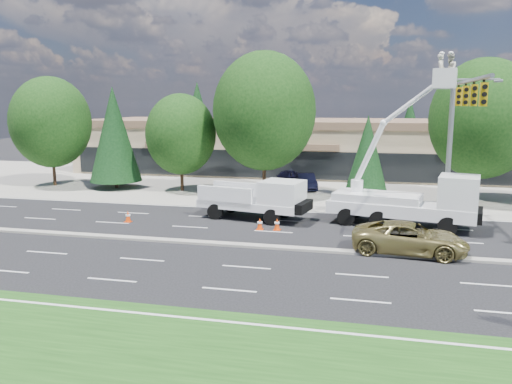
% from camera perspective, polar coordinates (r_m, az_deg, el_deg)
% --- Properties ---
extents(ground, '(140.00, 140.00, 0.00)m').
position_cam_1_polar(ground, '(25.29, 0.63, -6.35)').
color(ground, black).
rests_on(ground, ground).
extents(concrete_apron, '(140.00, 22.00, 0.01)m').
position_cam_1_polar(concrete_apron, '(44.60, 6.03, 0.76)').
color(concrete_apron, gray).
rests_on(concrete_apron, ground).
extents(road_median, '(120.00, 0.55, 0.12)m').
position_cam_1_polar(road_median, '(25.27, 0.63, -6.22)').
color(road_median, gray).
rests_on(road_median, ground).
extents(strip_mall, '(50.40, 15.40, 5.50)m').
position_cam_1_polar(strip_mall, '(54.11, 7.34, 5.36)').
color(strip_mall, tan).
rests_on(strip_mall, ground).
extents(tree_front_a, '(6.86, 6.86, 9.52)m').
position_cam_1_polar(tree_front_a, '(47.28, -22.41, 7.37)').
color(tree_front_a, '#332114').
rests_on(tree_front_a, ground).
extents(tree_front_b, '(4.37, 4.37, 8.62)m').
position_cam_1_polar(tree_front_b, '(44.17, -15.90, 6.37)').
color(tree_front_b, '#332114').
rests_on(tree_front_b, ground).
extents(tree_front_c, '(5.78, 5.78, 8.01)m').
position_cam_1_polar(tree_front_c, '(41.63, -8.58, 6.54)').
color(tree_front_c, '#332114').
rests_on(tree_front_c, ground).
extents(tree_front_d, '(8.09, 8.09, 11.23)m').
position_cam_1_polar(tree_front_d, '(39.57, 0.96, 9.20)').
color(tree_front_d, '#332114').
rests_on(tree_front_d, ground).
extents(tree_front_e, '(3.23, 3.23, 6.36)m').
position_cam_1_polar(tree_front_e, '(38.91, 12.59, 4.29)').
color(tree_front_e, '#332114').
rests_on(tree_front_e, ground).
extents(tree_front_f, '(7.50, 7.50, 10.41)m').
position_cam_1_polar(tree_front_f, '(39.55, 24.51, 7.62)').
color(tree_front_f, '#332114').
rests_on(tree_front_f, ground).
extents(tree_back_a, '(5.16, 5.16, 10.17)m').
position_cam_1_polar(tree_back_a, '(69.68, -6.69, 8.55)').
color(tree_back_a, '#332114').
rests_on(tree_back_a, ground).
extents(tree_back_b, '(4.85, 4.85, 9.56)m').
position_cam_1_polar(tree_back_b, '(66.39, 4.91, 8.23)').
color(tree_back_b, '#332114').
rests_on(tree_back_b, ground).
extents(tree_back_c, '(3.99, 3.99, 7.87)m').
position_cam_1_polar(tree_back_c, '(65.98, 17.13, 7.03)').
color(tree_back_c, '#332114').
rests_on(tree_back_c, ground).
extents(signal_mast, '(2.76, 10.16, 9.00)m').
position_cam_1_polar(signal_mast, '(31.19, 22.04, 7.32)').
color(signal_mast, gray).
rests_on(signal_mast, ground).
extents(utility_pickup, '(6.92, 3.67, 2.52)m').
position_cam_1_polar(utility_pickup, '(31.15, 0.26, -1.26)').
color(utility_pickup, white).
rests_on(utility_pickup, ground).
extents(bucket_truck, '(8.70, 4.17, 9.95)m').
position_cam_1_polar(bucket_truck, '(30.32, 17.59, -0.03)').
color(bucket_truck, white).
rests_on(bucket_truck, ground).
extents(traffic_cone_a, '(0.40, 0.40, 0.70)m').
position_cam_1_polar(traffic_cone_a, '(31.55, -14.41, -2.73)').
color(traffic_cone_a, '#E13B07').
rests_on(traffic_cone_a, ground).
extents(traffic_cone_b, '(0.40, 0.40, 0.70)m').
position_cam_1_polar(traffic_cone_b, '(28.69, 0.44, -3.67)').
color(traffic_cone_b, '#E13B07').
rests_on(traffic_cone_b, ground).
extents(traffic_cone_c, '(0.40, 0.40, 0.70)m').
position_cam_1_polar(traffic_cone_c, '(28.65, 2.42, -3.70)').
color(traffic_cone_c, '#E13B07').
rests_on(traffic_cone_c, ground).
extents(minivan, '(5.64, 3.00, 1.51)m').
position_cam_1_polar(minivan, '(25.24, 17.15, -5.06)').
color(minivan, olive).
rests_on(minivan, ground).
extents(parked_car_west, '(2.45, 4.16, 1.33)m').
position_cam_1_polar(parked_car_west, '(44.68, 3.48, 1.67)').
color(parked_car_west, black).
rests_on(parked_car_west, ground).
extents(parked_car_east, '(2.52, 4.38, 1.36)m').
position_cam_1_polar(parked_car_east, '(42.42, 5.71, 1.21)').
color(parked_car_east, black).
rests_on(parked_car_east, ground).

